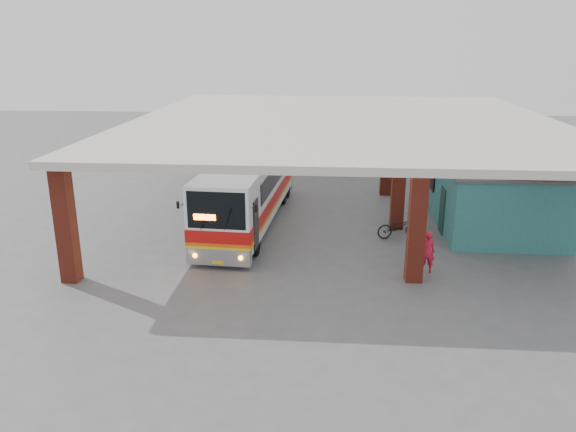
# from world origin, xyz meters

# --- Properties ---
(ground) EXTENTS (90.00, 90.00, 0.00)m
(ground) POSITION_xyz_m (0.00, 0.00, 0.00)
(ground) COLOR #515154
(ground) RESTS_ON ground
(brick_columns) EXTENTS (20.10, 21.60, 4.35)m
(brick_columns) POSITION_xyz_m (1.43, 5.00, 2.17)
(brick_columns) COLOR maroon
(brick_columns) RESTS_ON ground
(canopy_roof) EXTENTS (21.00, 23.00, 0.30)m
(canopy_roof) POSITION_xyz_m (0.50, 6.50, 4.50)
(canopy_roof) COLOR beige
(canopy_roof) RESTS_ON brick_columns
(shop_building) EXTENTS (5.20, 8.20, 3.11)m
(shop_building) POSITION_xyz_m (7.49, 4.00, 1.56)
(shop_building) COLOR #296765
(shop_building) RESTS_ON ground
(coach_bus) EXTENTS (3.28, 12.16, 3.50)m
(coach_bus) POSITION_xyz_m (-3.95, 3.24, 1.74)
(coach_bus) COLOR silver
(coach_bus) RESTS_ON ground
(motorcycle) EXTENTS (2.11, 1.26, 1.05)m
(motorcycle) POSITION_xyz_m (2.96, 1.61, 0.52)
(motorcycle) COLOR black
(motorcycle) RESTS_ON ground
(pedestrian) EXTENTS (0.60, 0.40, 1.64)m
(pedestrian) POSITION_xyz_m (3.59, -2.19, 0.82)
(pedestrian) COLOR red
(pedestrian) RESTS_ON ground
(red_chair) EXTENTS (0.51, 0.51, 0.80)m
(red_chair) POSITION_xyz_m (5.09, 6.30, 0.37)
(red_chair) COLOR red
(red_chair) RESTS_ON ground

